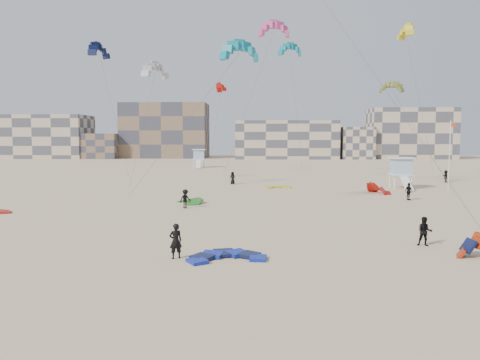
{
  "coord_description": "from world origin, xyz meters",
  "views": [
    {
      "loc": [
        1.71,
        -21.57,
        6.48
      ],
      "look_at": [
        0.51,
        6.0,
        4.02
      ],
      "focal_mm": 35.0,
      "sensor_mm": 36.0,
      "label": 1
    }
  ],
  "objects": [
    {
      "name": "kite_ground_green",
      "position": [
        -5.38,
        24.6,
        0.0
      ],
      "size": [
        4.8,
        4.71,
        1.78
      ],
      "primitive_type": null,
      "rotation": [
        0.26,
        0.0,
        -1.05
      ],
      "color": "#1A7A25",
      "rests_on": "ground"
    },
    {
      "name": "kite_fly_grey",
      "position": [
        -11.49,
        37.5,
        14.81
      ],
      "size": [
        5.19,
        11.03,
        15.07
      ],
      "rotation": [
        0.0,
        0.0,
        0.93
      ],
      "color": "silver",
      "rests_on": "ground"
    },
    {
      "name": "kite_ground_blue",
      "position": [
        -0.07,
        3.02,
        0.0
      ],
      "size": [
        4.65,
        4.79,
        0.71
      ],
      "primitive_type": null,
      "rotation": [
        0.05,
        0.0,
        0.24
      ],
      "color": "#1232BB",
      "rests_on": "ground"
    },
    {
      "name": "condo_fill_left",
      "position": [
        -50.0,
        128.0,
        4.0
      ],
      "size": [
        12.0,
        10.0,
        8.0
      ],
      "primitive_type": "cube",
      "color": "#785F48",
      "rests_on": "ground"
    },
    {
      "name": "condo_east",
      "position": [
        50.0,
        132.0,
        8.0
      ],
      "size": [
        26.0,
        14.0,
        16.0
      ],
      "primitive_type": "cube",
      "color": "#BEAA8B",
      "rests_on": "ground"
    },
    {
      "name": "condo_fill_right",
      "position": [
        32.0,
        128.0,
        5.0
      ],
      "size": [
        10.0,
        10.0,
        10.0
      ],
      "primitive_type": "cube",
      "color": "#BEAA8B",
      "rests_on": "ground"
    },
    {
      "name": "condo_mid",
      "position": [
        10.0,
        130.0,
        6.0
      ],
      "size": [
        32.0,
        16.0,
        12.0
      ],
      "primitive_type": "cube",
      "color": "#BEAA8B",
      "rests_on": "ground"
    },
    {
      "name": "condo_west_a",
      "position": [
        -70.0,
        130.0,
        7.0
      ],
      "size": [
        30.0,
        15.0,
        14.0
      ],
      "primitive_type": "cube",
      "color": "#BEAA8B",
      "rests_on": "ground"
    },
    {
      "name": "ground",
      "position": [
        0.0,
        0.0,
        0.0
      ],
      "size": [
        320.0,
        320.0,
        0.0
      ],
      "primitive_type": "plane",
      "color": "#C8B386",
      "rests_on": "ground"
    },
    {
      "name": "flagpole",
      "position": [
        25.16,
        37.41,
        4.54
      ],
      "size": [
        0.71,
        0.11,
        8.68
      ],
      "color": "white",
      "rests_on": "ground"
    },
    {
      "name": "kite_ground_yellow",
      "position": [
        4.05,
        39.43,
        0.0
      ],
      "size": [
        3.28,
        3.45,
        0.57
      ],
      "primitive_type": null,
      "rotation": [
        0.05,
        0.0,
        0.07
      ],
      "color": "yellow",
      "rests_on": "ground"
    },
    {
      "name": "kitesurfer_d",
      "position": [
        17.33,
        27.92,
        0.92
      ],
      "size": [
        0.82,
        1.17,
        1.84
      ],
      "primitive_type": "imported",
      "rotation": [
        0.0,
        0.0,
        1.95
      ],
      "color": "black",
      "rests_on": "ground"
    },
    {
      "name": "lifeguard_tower_far",
      "position": [
        -11.97,
        82.04,
        2.03
      ],
      "size": [
        3.09,
        5.69,
        4.09
      ],
      "rotation": [
        0.0,
        0.0,
        0.07
      ],
      "color": "white",
      "rests_on": "ground"
    },
    {
      "name": "kite_fly_teal_a",
      "position": [
        -0.17,
        21.55,
        14.22
      ],
      "size": [
        13.09,
        4.54,
        14.44
      ],
      "rotation": [
        0.0,
        0.0,
        0.4
      ],
      "color": "teal",
      "rests_on": "ground"
    },
    {
      "name": "kite_ground_red_far",
      "position": [
        15.65,
        33.89,
        0.0
      ],
      "size": [
        4.61,
        4.56,
        3.67
      ],
      "primitive_type": null,
      "rotation": [
        0.79,
        0.0,
        1.89
      ],
      "color": "#D00600",
      "rests_on": "ground"
    },
    {
      "name": "kitesurfer_b",
      "position": [
        11.64,
        6.64,
        0.89
      ],
      "size": [
        1.01,
        0.88,
        1.78
      ],
      "primitive_type": "imported",
      "rotation": [
        0.0,
        0.0,
        -0.27
      ],
      "color": "black",
      "rests_on": "ground"
    },
    {
      "name": "kitesurfer_main",
      "position": [
        -2.84,
        3.07,
        0.96
      ],
      "size": [
        0.83,
        0.72,
        1.93
      ],
      "primitive_type": "imported",
      "rotation": [
        0.0,
        0.0,
        3.6
      ],
      "color": "black",
      "rests_on": "ground"
    },
    {
      "name": "kite_fly_olive",
      "position": [
        18.52,
        40.09,
        12.91
      ],
      "size": [
        5.42,
        13.94,
        13.21
      ],
      "rotation": [
        0.0,
        0.0,
        -0.48
      ],
      "color": "olive",
      "rests_on": "ground"
    },
    {
      "name": "lifeguard_tower_near",
      "position": [
        19.87,
        39.39,
        2.01
      ],
      "size": [
        2.89,
        5.51,
        4.05
      ],
      "rotation": [
        0.0,
        0.0,
        -0.01
      ],
      "color": "white",
      "rests_on": "ground"
    },
    {
      "name": "kite_fly_red",
      "position": [
        -5.78,
        67.3,
        15.92
      ],
      "size": [
        4.41,
        10.43,
        16.36
      ],
      "rotation": [
        0.0,
        0.0,
        1.94
      ],
      "color": "#D00600",
      "rests_on": "ground"
    },
    {
      "name": "kitesurfer_e",
      "position": [
        -2.2,
        44.32,
        0.88
      ],
      "size": [
        0.98,
        0.77,
        1.76
      ],
      "primitive_type": "imported",
      "rotation": [
        0.0,
        0.0,
        -0.27
      ],
      "color": "black",
      "rests_on": "ground"
    },
    {
      "name": "kite_fly_pink",
      "position": [
        3.58,
        45.27,
        21.49
      ],
      "size": [
        9.76,
        4.73,
        21.87
      ],
      "rotation": [
        0.0,
        0.0,
        0.17
      ],
      "color": "#CC4B84",
      "rests_on": "ground"
    },
    {
      "name": "kite_fly_navy",
      "position": [
        -20.65,
        43.33,
        18.44
      ],
      "size": [
        5.87,
        4.69,
        18.81
      ],
      "rotation": [
        0.0,
        0.0,
        1.3
      ],
      "color": "#0E0D40",
      "rests_on": "ground"
    },
    {
      "name": "kitesurfer_f",
      "position": [
        29.06,
        48.34,
        0.91
      ],
      "size": [
        0.73,
        1.73,
        1.82
      ],
      "primitive_type": "imported",
      "rotation": [
        0.0,
        0.0,
        -1.69
      ],
      "color": "black",
      "rests_on": "ground"
    },
    {
      "name": "kite_fly_yellow",
      "position": [
        23.28,
        50.54,
        22.18
      ],
      "size": [
        7.42,
        4.11,
        22.52
      ],
      "rotation": [
        0.0,
        0.0,
        -1.51
      ],
      "color": "yellow",
      "rests_on": "ground"
    },
    {
      "name": "condo_west_b",
      "position": [
        -30.0,
        134.0,
        9.0
      ],
      "size": [
        28.0,
        14.0,
        18.0
      ],
      "primitive_type": "cube",
      "color": "#785F48",
      "rests_on": "ground"
    },
    {
      "name": "kite_fly_teal_b",
      "position": [
        6.78,
        60.47,
        21.48
      ],
      "size": [
        5.03,
        7.47,
        21.66
      ],
      "rotation": [
        0.0,
        0.0,
        0.34
      ],
      "color": "teal",
      "rests_on": "ground"
    },
    {
      "name": "kitesurfer_c",
      "position": [
        -5.24,
        21.24,
        0.88
      ],
      "size": [
        1.29,
        1.25,
        1.77
      ],
      "primitive_type": "imported",
      "rotation": [
        0.0,
        0.0,
        0.72
      ],
      "color": "black",
      "rests_on": "ground"
    }
  ]
}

